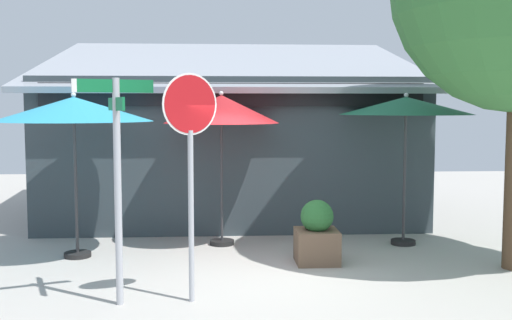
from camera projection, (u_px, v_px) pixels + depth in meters
ground_plane at (270, 277)px, 9.05m from camera, size 28.00×28.00×0.10m
cafe_building at (231, 144)px, 14.27m from camera, size 8.30×6.06×4.23m
street_sign_post at (117, 165)px, 7.50m from camera, size 0.94×0.88×2.83m
stop_sign at (190, 143)px, 7.60m from camera, size 0.66×0.43×2.90m
patio_umbrella_teal_left at (74, 110)px, 9.85m from camera, size 2.56×2.56×2.71m
patio_umbrella_crimson_center at (221, 110)px, 10.76m from camera, size 2.05×2.05×2.76m
patio_umbrella_forest_green_right at (406, 107)px, 10.78m from camera, size 2.37×2.37×2.73m
sidewalk_planter at (317, 235)px, 9.65m from camera, size 0.67×0.67×1.01m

